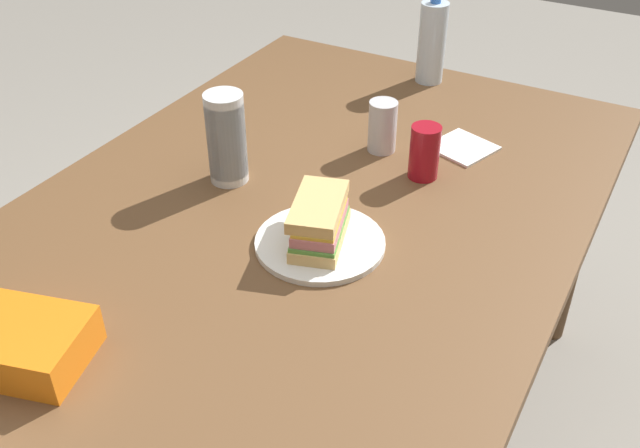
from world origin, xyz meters
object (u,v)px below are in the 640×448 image
(dining_table, at_px, (289,252))
(plastic_cup_stack, at_px, (226,138))
(paper_plate, at_px, (320,243))
(water_bottle_tall, at_px, (432,42))
(sandwich, at_px, (319,222))
(soda_can_red, at_px, (424,152))
(chip_bag, at_px, (14,342))
(soda_can_silver, at_px, (382,126))

(dining_table, height_order, plastic_cup_stack, plastic_cup_stack)
(paper_plate, xyz_separation_m, plastic_cup_stack, (0.11, 0.29, 0.10))
(paper_plate, height_order, water_bottle_tall, water_bottle_tall)
(sandwich, height_order, soda_can_red, soda_can_red)
(sandwich, xyz_separation_m, plastic_cup_stack, (0.11, 0.29, 0.05))
(water_bottle_tall, bearing_deg, paper_plate, -172.57)
(sandwich, bearing_deg, soda_can_red, -13.25)
(chip_bag, height_order, plastic_cup_stack, plastic_cup_stack)
(chip_bag, bearing_deg, paper_plate, -134.69)
(plastic_cup_stack, bearing_deg, water_bottle_tall, -14.80)
(sandwich, height_order, water_bottle_tall, water_bottle_tall)
(chip_bag, bearing_deg, dining_table, -124.22)
(dining_table, distance_m, water_bottle_tall, 0.80)
(dining_table, bearing_deg, soda_can_silver, -6.30)
(chip_bag, height_order, water_bottle_tall, water_bottle_tall)
(sandwich, distance_m, soda_can_silver, 0.40)
(dining_table, xyz_separation_m, water_bottle_tall, (0.78, 0.01, 0.19))
(water_bottle_tall, distance_m, soda_can_silver, 0.43)
(sandwich, bearing_deg, plastic_cup_stack, 68.79)
(dining_table, relative_size, water_bottle_tall, 7.46)
(plastic_cup_stack, xyz_separation_m, soda_can_silver, (0.28, -0.24, -0.04))
(paper_plate, height_order, soda_can_red, soda_can_red)
(plastic_cup_stack, distance_m, soda_can_silver, 0.37)
(dining_table, relative_size, chip_bag, 7.62)
(dining_table, distance_m, paper_plate, 0.13)
(soda_can_red, height_order, soda_can_silver, same)
(plastic_cup_stack, bearing_deg, paper_plate, -111.53)
(water_bottle_tall, relative_size, soda_can_silver, 1.93)
(dining_table, height_order, chip_bag, chip_bag)
(soda_can_red, relative_size, plastic_cup_stack, 0.60)
(chip_bag, bearing_deg, soda_can_red, -128.48)
(dining_table, height_order, paper_plate, paper_plate)
(dining_table, xyz_separation_m, paper_plate, (-0.04, -0.09, 0.08))
(chip_bag, bearing_deg, soda_can_silver, -119.38)
(paper_plate, height_order, soda_can_silver, soda_can_silver)
(soda_can_red, xyz_separation_m, chip_bag, (-0.83, 0.35, -0.03))
(dining_table, height_order, soda_can_silver, soda_can_silver)
(sandwich, relative_size, water_bottle_tall, 0.85)
(dining_table, bearing_deg, soda_can_red, -30.04)
(paper_plate, distance_m, soda_can_red, 0.35)
(paper_plate, height_order, sandwich, sandwich)
(paper_plate, bearing_deg, sandwich, 44.11)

